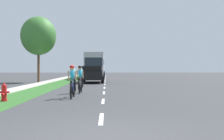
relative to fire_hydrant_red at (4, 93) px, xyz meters
name	(u,v)px	position (x,y,z in m)	size (l,w,h in m)	color
ground_plane	(105,83)	(4.30, 13.90, -0.37)	(120.00, 120.00, 0.00)	#38383A
grass_verge	(60,83)	(0.00, 13.90, -0.37)	(1.98, 70.00, 0.01)	#2D6026
sidewalk_concrete	(43,83)	(-1.61, 13.90, -0.37)	(1.24, 70.00, 0.10)	#B2ADA3
lane_markings_center	(105,81)	(4.30, 17.90, -0.37)	(0.12, 53.80, 0.01)	white
fire_hydrant_red	(4,93)	(0.00, 0.00, 0.00)	(0.44, 0.38, 0.76)	red
cyclist_lead	(73,81)	(2.82, 1.18, 0.44)	(0.42, 1.72, 1.58)	black
cyclist_trailing	(80,79)	(2.95, 3.67, 0.44)	(0.42, 1.72, 1.58)	black
pickup_black	(93,74)	(3.09, 14.67, 0.46)	(2.22, 5.10, 1.64)	black
bus_silver	(95,64)	(2.81, 27.87, 1.61)	(2.78, 11.60, 3.48)	#A5A8AD
street_tree_near	(38,36)	(-2.38, 15.31, 4.28)	(3.51, 3.51, 6.60)	brown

